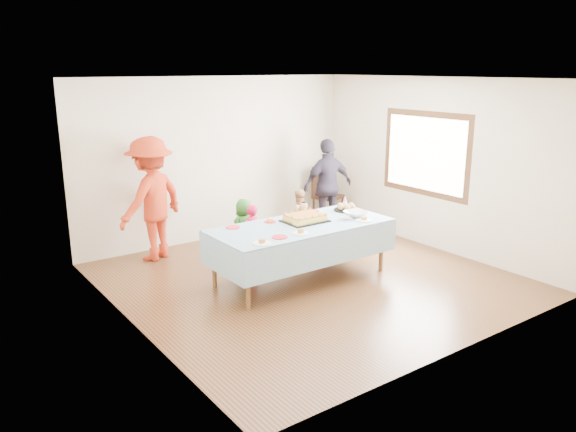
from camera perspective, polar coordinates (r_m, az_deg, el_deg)
name	(u,v)px	position (r m, az deg, el deg)	size (l,w,h in m)	color
ground	(310,279)	(7.82, 2.21, -6.41)	(5.00, 5.00, 0.00)	#402512
room_walls	(314,151)	(7.40, 2.66, 6.58)	(5.04, 5.04, 2.72)	beige
party_table	(301,228)	(7.60, 1.35, -1.27)	(2.50, 1.10, 0.78)	brown
birthday_cake	(305,218)	(7.72, 1.73, -0.21)	(0.58, 0.45, 0.10)	black
rolls_tray	(346,208)	(8.34, 5.93, 0.86)	(0.37, 0.37, 0.11)	black
punch_bowl	(356,214)	(8.02, 6.92, 0.21)	(0.32, 0.32, 0.08)	silver
party_hat	(345,201)	(8.57, 5.80, 1.52)	(0.10, 0.10, 0.18)	white
fork_pile	(344,218)	(7.81, 5.68, -0.21)	(0.24, 0.18, 0.07)	white
plate_red_far_a	(233,227)	(7.46, -5.62, -1.15)	(0.19, 0.19, 0.01)	red
plate_red_far_b	(270,222)	(7.70, -1.86, -0.58)	(0.16, 0.16, 0.01)	red
plate_red_far_c	(291,218)	(7.90, 0.34, -0.16)	(0.18, 0.18, 0.01)	red
plate_red_far_d	(313,211)	(8.24, 2.53, 0.46)	(0.20, 0.20, 0.01)	red
plate_red_near	(280,237)	(7.01, -0.85, -2.15)	(0.20, 0.20, 0.01)	red
plate_white_left	(262,243)	(6.77, -2.66, -2.79)	(0.22, 0.22, 0.01)	white
plate_white_mid	(301,233)	(7.17, 1.29, -1.76)	(0.21, 0.21, 0.01)	white
plate_white_right	(364,220)	(7.84, 7.73, -0.43)	(0.22, 0.22, 0.01)	white
dining_chair	(324,191)	(10.53, 3.70, 2.55)	(0.58, 0.58, 1.06)	black
toddler_left	(251,235)	(8.24, -3.79, -1.93)	(0.33, 0.22, 0.91)	#C71845
toddler_mid	(245,229)	(8.54, -4.44, -1.29)	(0.45, 0.29, 0.93)	#2A6E24
toddler_right	(298,216)	(9.33, 1.05, 0.04)	(0.43, 0.34, 0.89)	tan
adult_left	(151,199)	(8.63, -13.71, 1.70)	(1.20, 0.69, 1.86)	#B93117
adult_right	(328,186)	(9.90, 4.06, 3.11)	(0.96, 0.40, 1.64)	#2B2634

